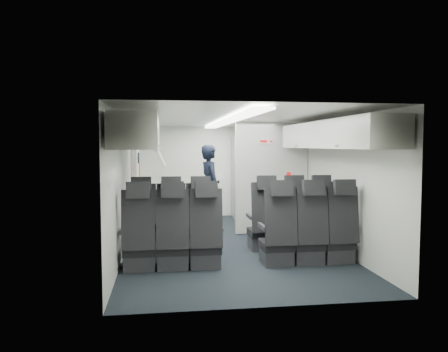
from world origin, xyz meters
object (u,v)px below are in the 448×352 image
object	(u,v)px
flight_attendant	(210,187)
seat_row_front	(232,226)
galley_unit	(250,177)
boarding_door	(136,182)
carry_on_bag	(143,139)
seat_row_mid	(242,238)

from	to	relation	value
flight_attendant	seat_row_front	bearing A→B (deg)	172.04
seat_row_front	galley_unit	world-z (taller)	galley_unit
boarding_door	carry_on_bag	bearing A→B (deg)	-83.12
seat_row_mid	flight_attendant	xyz separation A→B (m)	(-0.14, 2.89, 0.46)
flight_attendant	carry_on_bag	distance (m)	2.47
seat_row_front	flight_attendant	distance (m)	2.04
galley_unit	flight_attendant	world-z (taller)	galley_unit
flight_attendant	galley_unit	bearing A→B (deg)	-52.91
boarding_door	carry_on_bag	xyz separation A→B (m)	(0.24, -2.00, 0.85)
flight_attendant	carry_on_bag	xyz separation A→B (m)	(-1.25, -1.90, 0.95)
carry_on_bag	seat_row_front	bearing A→B (deg)	-20.62
seat_row_mid	seat_row_front	bearing A→B (deg)	90.00
seat_row_front	seat_row_mid	distance (m)	0.90
seat_row_mid	galley_unit	bearing A→B (deg)	77.12
seat_row_mid	galley_unit	xyz separation A→B (m)	(0.95, 4.15, 0.55)
carry_on_bag	galley_unit	bearing A→B (deg)	36.24
seat_row_mid	flight_attendant	distance (m)	2.93
galley_unit	carry_on_bag	world-z (taller)	carry_on_bag
galley_unit	carry_on_bag	distance (m)	4.04
seat_row_front	galley_unit	size ratio (longest dim) A/B	1.75
carry_on_bag	flight_attendant	bearing A→B (deg)	39.39
seat_row_mid	boarding_door	distance (m)	3.45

